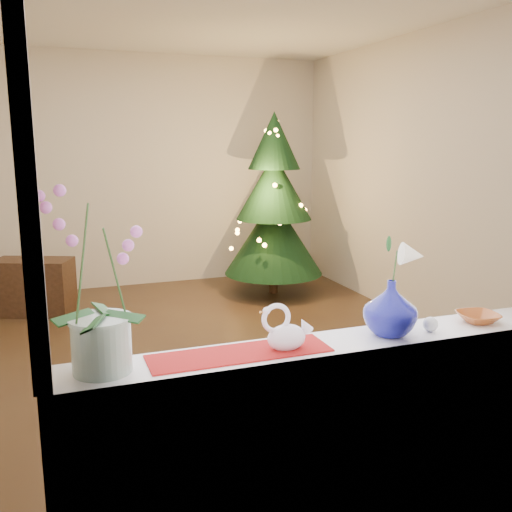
{
  "coord_description": "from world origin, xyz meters",
  "views": [
    {
      "loc": [
        -1.03,
        -4.31,
        1.71
      ],
      "look_at": [
        0.04,
        -1.4,
        1.09
      ],
      "focal_mm": 40.0,
      "sensor_mm": 36.0,
      "label": 1
    }
  ],
  "objects": [
    {
      "name": "ground",
      "position": [
        0.0,
        0.0,
        0.0
      ],
      "size": [
        5.0,
        5.0,
        0.0
      ],
      "primitive_type": "plane",
      "color": "#3B2518",
      "rests_on": "ground"
    },
    {
      "name": "wall_back",
      "position": [
        0.0,
        2.5,
        1.35
      ],
      "size": [
        4.5,
        0.1,
        2.7
      ],
      "primitive_type": "cube",
      "color": "beige",
      "rests_on": "ground"
    },
    {
      "name": "wall_front",
      "position": [
        0.0,
        -2.5,
        1.35
      ],
      "size": [
        4.5,
        0.1,
        2.7
      ],
      "primitive_type": "cube",
      "color": "beige",
      "rests_on": "ground"
    },
    {
      "name": "wall_right",
      "position": [
        2.25,
        0.0,
        1.35
      ],
      "size": [
        0.1,
        5.0,
        2.7
      ],
      "primitive_type": "cube",
      "color": "beige",
      "rests_on": "ground"
    },
    {
      "name": "ceiling",
      "position": [
        0.0,
        0.0,
        2.7
      ],
      "size": [
        5.0,
        5.0,
        0.0
      ],
      "primitive_type": "plane",
      "color": "white",
      "rests_on": "wall_back"
    },
    {
      "name": "window_apron",
      "position": [
        0.0,
        -2.46,
        0.44
      ],
      "size": [
        2.2,
        0.08,
        0.88
      ],
      "primitive_type": "cube",
      "color": "white",
      "rests_on": "ground"
    },
    {
      "name": "windowsill",
      "position": [
        0.0,
        -2.37,
        0.9
      ],
      "size": [
        2.2,
        0.26,
        0.04
      ],
      "primitive_type": "cube",
      "color": "white",
      "rests_on": "window_apron"
    },
    {
      "name": "window_frame",
      "position": [
        0.0,
        -2.47,
        1.7
      ],
      "size": [
        2.22,
        0.06,
        1.6
      ],
      "primitive_type": null,
      "color": "white",
      "rests_on": "windowsill"
    },
    {
      "name": "runner",
      "position": [
        -0.38,
        -2.37,
        0.92
      ],
      "size": [
        0.7,
        0.2,
        0.01
      ],
      "primitive_type": "cube",
      "color": "maroon",
      "rests_on": "windowsill"
    },
    {
      "name": "orchid_pot",
      "position": [
        -0.88,
        -2.36,
        1.25
      ],
      "size": [
        0.24,
        0.24,
        0.65
      ],
      "primitive_type": null,
      "rotation": [
        0.0,
        0.0,
        0.08
      ],
      "color": "beige",
      "rests_on": "windowsill"
    },
    {
      "name": "swan",
      "position": [
        -0.2,
        -2.39,
        1.01
      ],
      "size": [
        0.23,
        0.14,
        0.18
      ],
      "primitive_type": null,
      "rotation": [
        0.0,
        0.0,
        -0.24
      ],
      "color": "white",
      "rests_on": "windowsill"
    },
    {
      "name": "blue_vase",
      "position": [
        0.28,
        -2.37,
        1.05
      ],
      "size": [
        0.3,
        0.3,
        0.27
      ],
      "primitive_type": "imported",
      "rotation": [
        0.0,
        0.0,
        -0.21
      ],
      "color": "#0C0E64",
      "rests_on": "windowsill"
    },
    {
      "name": "lily",
      "position": [
        0.28,
        -2.37,
        1.29
      ],
      "size": [
        0.15,
        0.08,
        0.2
      ],
      "primitive_type": null,
      "color": "white",
      "rests_on": "blue_vase"
    },
    {
      "name": "paperweight",
      "position": [
        0.46,
        -2.4,
        0.95
      ],
      "size": [
        0.08,
        0.08,
        0.06
      ],
      "primitive_type": "sphere",
      "rotation": [
        0.0,
        0.0,
        -0.3
      ],
      "color": "silver",
      "rests_on": "windowsill"
    },
    {
      "name": "amber_dish",
      "position": [
        0.74,
        -2.37,
        0.94
      ],
      "size": [
        0.17,
        0.17,
        0.04
      ],
      "primitive_type": "imported",
      "rotation": [
        0.0,
        0.0,
        -0.14
      ],
      "color": "#93451A",
      "rests_on": "windowsill"
    },
    {
      "name": "xmas_tree",
      "position": [
        1.34,
        1.57,
        1.01
      ],
      "size": [
        1.23,
        1.23,
        2.02
      ],
      "primitive_type": null,
      "rotation": [
        0.0,
        0.0,
        -0.12
      ],
      "color": "black",
      "rests_on": "ground"
    },
    {
      "name": "side_table",
      "position": [
        -1.21,
        1.64,
        0.28
      ],
      "size": [
        0.83,
        0.63,
        0.56
      ],
      "primitive_type": "cube",
      "rotation": [
        0.0,
        0.0,
        -0.39
      ],
      "color": "black",
      "rests_on": "ground"
    }
  ]
}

